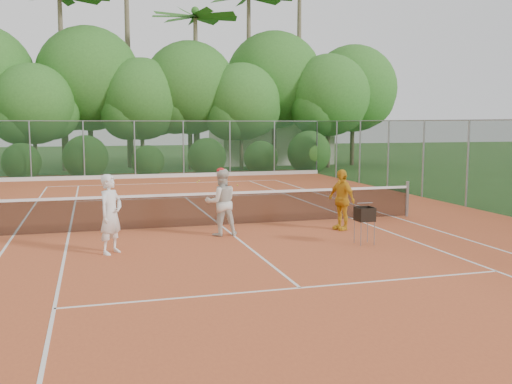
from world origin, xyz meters
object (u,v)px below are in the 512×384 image
player_yellow (341,200)px  ball_hopper (365,215)px  player_white (111,214)px  player_center_grp (221,202)px

player_yellow → ball_hopper: 1.93m
player_white → player_yellow: 6.25m
player_center_grp → ball_hopper: player_center_grp is taller
player_yellow → ball_hopper: bearing=-24.7°
player_white → player_center_grp: bearing=-23.0°
player_center_grp → player_yellow: bearing=-1.9°
ball_hopper → player_center_grp: bearing=142.0°
player_white → ball_hopper: size_ratio=1.97×
player_center_grp → ball_hopper: 3.67m
player_center_grp → player_white: bearing=-154.2°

